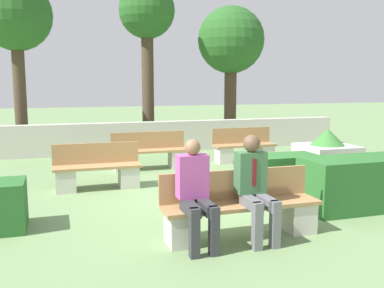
% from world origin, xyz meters
% --- Properties ---
extents(ground_plane, '(60.00, 60.00, 0.00)m').
position_xyz_m(ground_plane, '(0.00, 0.00, 0.00)').
color(ground_plane, '#6B8956').
extents(perimeter_wall, '(12.40, 0.30, 0.89)m').
position_xyz_m(perimeter_wall, '(0.00, 5.30, 0.44)').
color(perimeter_wall, beige).
rests_on(perimeter_wall, ground_plane).
extents(bench_front, '(2.11, 0.49, 0.86)m').
position_xyz_m(bench_front, '(-0.12, -1.91, 0.34)').
color(bench_front, '#A37A4C').
rests_on(bench_front, ground_plane).
extents(bench_left_side, '(1.77, 0.49, 0.86)m').
position_xyz_m(bench_left_side, '(-0.33, 2.85, 0.33)').
color(bench_left_side, '#A37A4C').
rests_on(bench_left_side, ground_plane).
extents(bench_right_side, '(1.64, 0.48, 0.86)m').
position_xyz_m(bench_right_side, '(-1.68, 1.27, 0.32)').
color(bench_right_side, '#A37A4C').
rests_on(bench_right_side, ground_plane).
extents(bench_back, '(1.61, 0.49, 0.86)m').
position_xyz_m(bench_back, '(2.17, 3.04, 0.32)').
color(bench_back, '#A37A4C').
rests_on(bench_back, ground_plane).
extents(person_seated_man, '(0.38, 0.64, 1.35)m').
position_xyz_m(person_seated_man, '(0.00, -2.05, 0.75)').
color(person_seated_man, slate).
rests_on(person_seated_man, ground_plane).
extents(person_seated_woman, '(0.38, 0.64, 1.32)m').
position_xyz_m(person_seated_woman, '(-0.79, -2.05, 0.73)').
color(person_seated_woman, '#333338').
rests_on(person_seated_woman, ground_plane).
extents(hedge_block_near_left, '(1.16, 0.67, 0.71)m').
position_xyz_m(hedge_block_near_left, '(1.58, -0.07, 0.35)').
color(hedge_block_near_left, '#286028').
rests_on(hedge_block_near_left, ground_plane).
extents(hedge_block_near_right, '(1.74, 0.82, 0.83)m').
position_xyz_m(hedge_block_near_right, '(2.15, -1.31, 0.42)').
color(hedge_block_near_right, '#286028').
rests_on(hedge_block_near_right, ground_plane).
extents(planter_corner_left, '(1.09, 1.09, 1.05)m').
position_xyz_m(planter_corner_left, '(3.11, 0.87, 0.44)').
color(planter_corner_left, beige).
rests_on(planter_corner_left, ground_plane).
extents(tree_leftmost, '(2.03, 2.03, 4.93)m').
position_xyz_m(tree_leftmost, '(-3.38, 6.46, 3.81)').
color(tree_leftmost, '#473828').
rests_on(tree_leftmost, ground_plane).
extents(tree_center_left, '(1.77, 1.77, 5.16)m').
position_xyz_m(tree_center_left, '(0.45, 6.80, 4.06)').
color(tree_center_left, '#473828').
rests_on(tree_center_left, ground_plane).
extents(tree_center_right, '(2.24, 2.24, 4.56)m').
position_xyz_m(tree_center_right, '(3.32, 6.80, 3.36)').
color(tree_center_right, '#473828').
rests_on(tree_center_right, ground_plane).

